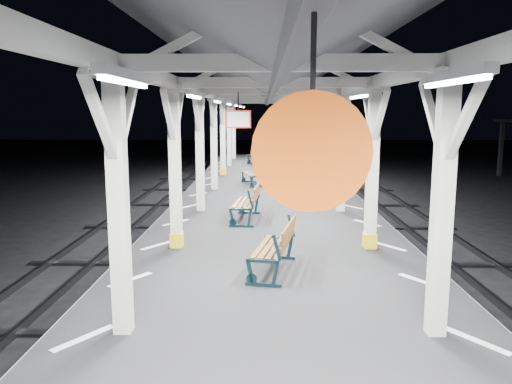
{
  "coord_description": "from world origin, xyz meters",
  "views": [
    {
      "loc": [
        -0.2,
        -8.05,
        3.81
      ],
      "look_at": [
        -0.35,
        1.94,
        2.2
      ],
      "focal_mm": 35.0,
      "sensor_mm": 36.0,
      "label": 1
    }
  ],
  "objects_px": {
    "bench_near": "(278,246)",
    "bench_mid": "(249,201)",
    "bench_far": "(255,173)",
    "bench_extra": "(261,155)"
  },
  "relations": [
    {
      "from": "bench_mid",
      "to": "bench_extra",
      "type": "height_order",
      "value": "bench_extra"
    },
    {
      "from": "bench_near",
      "to": "bench_far",
      "type": "xyz_separation_m",
      "value": [
        -0.6,
        10.71,
        -0.02
      ]
    },
    {
      "from": "bench_near",
      "to": "bench_mid",
      "type": "xyz_separation_m",
      "value": [
        -0.63,
        4.26,
        0.02
      ]
    },
    {
      "from": "bench_mid",
      "to": "bench_extra",
      "type": "distance_m",
      "value": 13.47
    },
    {
      "from": "bench_mid",
      "to": "bench_near",
      "type": "bearing_deg",
      "value": -76.73
    },
    {
      "from": "bench_near",
      "to": "bench_mid",
      "type": "relative_size",
      "value": 0.98
    },
    {
      "from": "bench_near",
      "to": "bench_far",
      "type": "bearing_deg",
      "value": 104.58
    },
    {
      "from": "bench_mid",
      "to": "bench_far",
      "type": "distance_m",
      "value": 6.46
    },
    {
      "from": "bench_near",
      "to": "bench_mid",
      "type": "height_order",
      "value": "bench_mid"
    },
    {
      "from": "bench_far",
      "to": "bench_extra",
      "type": "distance_m",
      "value": 7.02
    }
  ]
}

